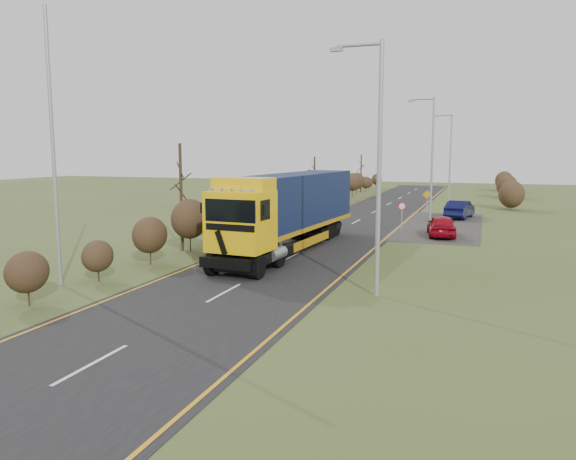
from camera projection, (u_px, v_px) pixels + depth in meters
The scene contains 14 objects.
ground at pixel (262, 273), 26.09m from camera, with size 160.00×160.00×0.00m, color #404E21.
road at pixel (321, 241), 35.43m from camera, with size 8.00×120.00×0.02m, color black.
layby at pixel (440, 225), 42.62m from camera, with size 6.00×18.00×0.02m, color #2B2926.
lane_markings at pixel (320, 241), 35.14m from camera, with size 7.52×116.00×0.01m.
hedgerow at pixel (221, 215), 35.21m from camera, with size 2.24×102.04×6.05m.
lorry at pixel (288, 207), 31.54m from camera, with size 3.58×16.04×4.43m.
car_red_hatchback at pixel (441, 226), 37.01m from camera, with size 1.70×4.23×1.44m, color maroon.
car_blue_sedan at pixel (460, 209), 47.09m from camera, with size 1.60×4.59×1.51m, color #090B33.
streetlight_near at pixel (376, 158), 21.26m from camera, with size 2.06×0.19×9.70m.
streetlight_mid at pixel (431, 154), 43.87m from camera, with size 2.07×0.20×9.76m.
streetlight_far at pixel (449, 154), 61.77m from camera, with size 2.05×0.19×9.64m.
left_pole at pixel (53, 149), 23.02m from camera, with size 0.16×0.16×11.41m, color #9B9EA1.
speed_sign at pixel (402, 211), 39.13m from camera, with size 0.58×0.10×2.08m.
warning_board at pixel (427, 199), 50.83m from camera, with size 0.80×0.11×2.10m.
Camera 1 is at (9.65, -23.69, 5.64)m, focal length 35.00 mm.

